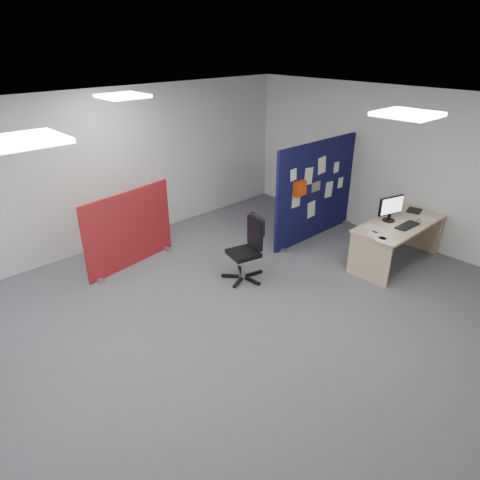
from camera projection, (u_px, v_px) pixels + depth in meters
floor at (214, 347)px, 5.23m from camera, size 9.00×9.00×0.00m
ceiling at (206, 122)px, 4.06m from camera, size 9.00×7.00×0.02m
wall_back at (74, 178)px, 6.96m from camera, size 9.00×0.02×2.70m
wall_right at (411, 169)px, 7.41m from camera, size 0.02×7.00×2.70m
ceiling_lights at (192, 113)px, 4.72m from camera, size 4.10×4.10×0.04m
navy_divider at (317, 190)px, 7.76m from camera, size 2.19×0.30×1.80m
main_desk at (396, 232)px, 6.96m from camera, size 1.71×0.76×0.73m
monitor_main at (391, 208)px, 6.82m from camera, size 0.46×0.20×0.41m
keyboard at (407, 226)px, 6.71m from camera, size 0.46×0.20×0.02m
mouse at (419, 220)px, 6.92m from camera, size 0.11×0.08×0.03m
paper_tray at (414, 211)px, 7.31m from camera, size 0.33×0.28×0.01m
red_divider at (129, 230)px, 6.87m from camera, size 1.67×0.32×1.26m
office_chair at (249, 245)px, 6.50m from camera, size 0.66×0.65×1.00m
desk_papers at (392, 231)px, 6.57m from camera, size 1.48×0.72×0.00m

